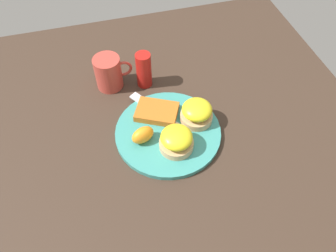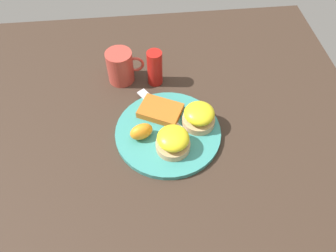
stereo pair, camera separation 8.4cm
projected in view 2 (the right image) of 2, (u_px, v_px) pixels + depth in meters
The scene contains 9 objects.
ground_plane at pixel (168, 134), 0.87m from camera, with size 1.10×1.10×0.00m, color #38281E.
plate at pixel (168, 132), 0.86m from camera, with size 0.28×0.28×0.01m, color teal.
sandwich_benedict_left at pixel (173, 141), 0.80m from camera, with size 0.09×0.09×0.06m.
sandwich_benedict_right at pixel (199, 116), 0.85m from camera, with size 0.09×0.09×0.06m.
hashbrown_patty at pixel (160, 111), 0.88m from camera, with size 0.11×0.08×0.02m, color #B3601E.
orange_wedge at pixel (141, 132), 0.82m from camera, with size 0.06×0.04×0.04m, color orange.
fork at pixel (159, 108), 0.90m from camera, with size 0.12×0.17×0.00m.
cup at pixel (121, 67), 0.95m from camera, with size 0.11×0.08×0.10m.
condiment_bottle at pixel (155, 68), 0.94m from camera, with size 0.04×0.04×0.11m, color #B21914.
Camera 2 is at (-0.05, -0.51, 0.70)m, focal length 35.00 mm.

